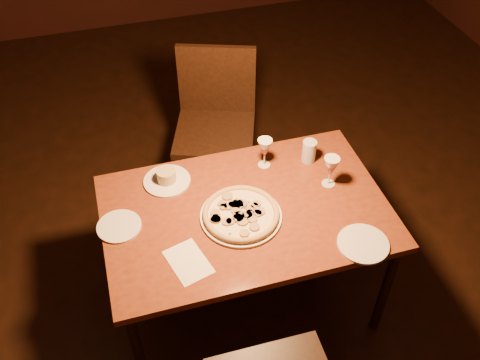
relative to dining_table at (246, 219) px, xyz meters
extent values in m
plane|color=black|center=(-0.18, -0.23, -0.63)|extent=(7.00, 7.00, 0.00)
cube|color=brown|center=(0.00, 0.00, 0.04)|extent=(1.30, 0.84, 0.04)
cylinder|color=black|center=(-0.59, -0.36, -0.30)|extent=(0.05, 0.05, 0.66)
cylinder|color=black|center=(-0.59, 0.36, -0.30)|extent=(0.05, 0.05, 0.66)
cylinder|color=black|center=(0.59, -0.36, -0.30)|extent=(0.05, 0.05, 0.66)
cylinder|color=black|center=(0.59, 0.36, -0.30)|extent=(0.05, 0.05, 0.66)
cube|color=black|center=(0.06, 0.82, -0.14)|extent=(0.59, 0.59, 0.04)
cube|color=black|center=(0.13, 1.02, 0.10)|extent=(0.44, 0.19, 0.44)
cylinder|color=black|center=(-0.18, 0.71, -0.40)|extent=(0.04, 0.04, 0.47)
cylinder|color=black|center=(-0.05, 1.06, -0.40)|extent=(0.04, 0.04, 0.47)
cylinder|color=black|center=(0.17, 0.58, -0.40)|extent=(0.04, 0.04, 0.47)
cylinder|color=black|center=(0.30, 0.93, -0.40)|extent=(0.04, 0.04, 0.47)
cylinder|color=silver|center=(-0.03, -0.04, 0.07)|extent=(0.37, 0.37, 0.01)
cylinder|color=beige|center=(-0.03, -0.04, 0.08)|extent=(0.33, 0.33, 0.01)
torus|color=tan|center=(-0.03, -0.04, 0.09)|extent=(0.35, 0.35, 0.03)
cylinder|color=silver|center=(-0.31, 0.28, 0.07)|extent=(0.22, 0.22, 0.01)
cylinder|color=tan|center=(-0.31, 0.28, 0.10)|extent=(0.09, 0.09, 0.06)
cylinder|color=#B3BCC3|center=(0.40, 0.24, 0.12)|extent=(0.07, 0.07, 0.12)
cylinder|color=silver|center=(-0.57, 0.06, 0.07)|extent=(0.20, 0.20, 0.01)
cylinder|color=silver|center=(0.42, -0.34, 0.07)|extent=(0.22, 0.22, 0.01)
cube|color=white|center=(-0.32, -0.22, 0.06)|extent=(0.19, 0.24, 0.00)
sphere|color=#F08E43|center=(0.00, 0.00, 0.97)|extent=(0.12, 0.12, 0.12)
camera|label=1|loc=(-0.50, -1.58, 1.85)|focal=40.00mm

